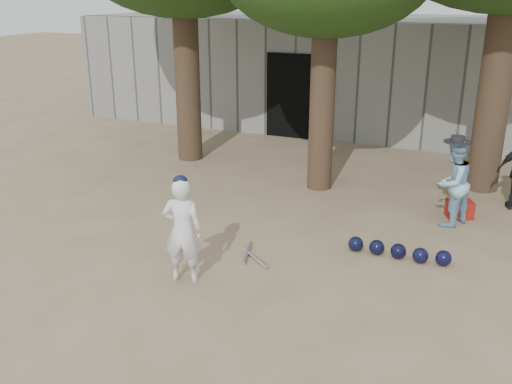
% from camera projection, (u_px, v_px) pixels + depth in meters
% --- Properties ---
extents(ground, '(70.00, 70.00, 0.00)m').
position_uv_depth(ground, '(189.00, 271.00, 8.05)').
color(ground, '#937C5E').
rests_on(ground, ground).
extents(boy_player, '(0.61, 0.47, 1.47)m').
position_uv_depth(boy_player, '(183.00, 230.00, 7.59)').
color(boy_player, white).
rests_on(boy_player, ground).
extents(spectator_blue, '(0.83, 0.89, 1.47)m').
position_uv_depth(spectator_blue, '(452.00, 183.00, 9.42)').
color(spectator_blue, '#8EBFDC').
rests_on(spectator_blue, ground).
extents(red_bag, '(0.51, 0.46, 0.30)m').
position_uv_depth(red_bag, '(460.00, 209.00, 9.91)').
color(red_bag, '#A01815').
rests_on(red_bag, ground).
extents(back_building, '(16.00, 5.24, 3.00)m').
position_uv_depth(back_building, '(364.00, 71.00, 16.48)').
color(back_building, gray).
rests_on(back_building, ground).
extents(helmet_row, '(1.51, 0.27, 0.23)m').
position_uv_depth(helmet_row, '(398.00, 251.00, 8.41)').
color(helmet_row, black).
rests_on(helmet_row, ground).
extents(bat_pile, '(0.60, 0.72, 0.06)m').
position_uv_depth(bat_pile, '(251.00, 255.00, 8.48)').
color(bat_pile, silver).
rests_on(bat_pile, ground).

